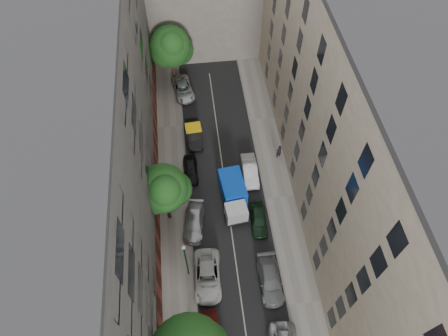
{
  "coord_description": "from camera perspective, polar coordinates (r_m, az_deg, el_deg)",
  "views": [
    {
      "loc": [
        -2.77,
        -20.57,
        35.95
      ],
      "look_at": [
        -0.34,
        0.26,
        6.0
      ],
      "focal_mm": 32.0,
      "sensor_mm": 36.0,
      "label": 1
    }
  ],
  "objects": [
    {
      "name": "building_left",
      "position": [
        34.12,
        -18.04,
        1.79
      ],
      "size": [
        8.0,
        44.0,
        20.0
      ],
      "primitive_type": "cube",
      "color": "#494644",
      "rests_on": "ground"
    },
    {
      "name": "building_right",
      "position": [
        35.87,
        18.42,
        5.06
      ],
      "size": [
        8.0,
        44.0,
        20.0
      ],
      "primitive_type": "cube",
      "color": "beige",
      "rests_on": "ground"
    },
    {
      "name": "ground",
      "position": [
        41.51,
        0.5,
        -5.0
      ],
      "size": [
        120.0,
        120.0,
        0.0
      ],
      "primitive_type": "plane",
      "color": "#4C4C49",
      "rests_on": "ground"
    },
    {
      "name": "car_left_6",
      "position": [
        51.25,
        -5.87,
        11.17
      ],
      "size": [
        3.04,
        5.17,
        1.35
      ],
      "primitive_type": "imported",
      "rotation": [
        0.0,
        0.0,
        0.17
      ],
      "color": "#B8B8BD",
      "rests_on": "ground"
    },
    {
      "name": "sidewalk_left",
      "position": [
        41.45,
        -7.1,
        -5.68
      ],
      "size": [
        3.0,
        44.0,
        0.15
      ],
      "primitive_type": "cube",
      "color": "gray",
      "rests_on": "ground"
    },
    {
      "name": "tarp_truck",
      "position": [
        40.36,
        1.36,
        -3.85
      ],
      "size": [
        2.78,
        5.8,
        2.58
      ],
      "rotation": [
        0.0,
        0.0,
        0.11
      ],
      "color": "black",
      "rests_on": "ground"
    },
    {
      "name": "tree_mid",
      "position": [
        36.36,
        -8.49,
        -3.13
      ],
      "size": [
        4.9,
        4.56,
        7.86
      ],
      "color": "#382619",
      "rests_on": "sidewalk_left"
    },
    {
      "name": "car_left_4",
      "position": [
        43.13,
        -4.8,
        -0.23
      ],
      "size": [
        1.54,
        3.81,
        1.3
      ],
      "primitive_type": "imported",
      "rotation": [
        0.0,
        0.0,
        -0.0
      ],
      "color": "black",
      "rests_on": "ground"
    },
    {
      "name": "car_right_1",
      "position": [
        37.58,
        6.61,
        -15.61
      ],
      "size": [
        1.99,
        4.87,
        1.41
      ],
      "primitive_type": "imported",
      "rotation": [
        0.0,
        0.0,
        0.0
      ],
      "color": "slate",
      "rests_on": "ground"
    },
    {
      "name": "sidewalk_right",
      "position": [
        42.18,
        7.96,
        -4.15
      ],
      "size": [
        3.0,
        44.0,
        0.15
      ],
      "primitive_type": "cube",
      "color": "gray",
      "rests_on": "ground"
    },
    {
      "name": "car_right_3",
      "position": [
        42.9,
        3.7,
        -0.38
      ],
      "size": [
        1.58,
        4.4,
        1.45
      ],
      "primitive_type": "imported",
      "rotation": [
        0.0,
        0.0,
        -0.01
      ],
      "color": "silver",
      "rests_on": "ground"
    },
    {
      "name": "car_left_2",
      "position": [
        37.47,
        -2.39,
        -15.19
      ],
      "size": [
        2.7,
        5.37,
        1.46
      ],
      "primitive_type": "imported",
      "rotation": [
        0.0,
        0.0,
        -0.06
      ],
      "color": "silver",
      "rests_on": "ground"
    },
    {
      "name": "car_left_3",
      "position": [
        39.78,
        -4.3,
        -7.75
      ],
      "size": [
        2.6,
        4.9,
        1.35
      ],
      "primitive_type": "imported",
      "rotation": [
        0.0,
        0.0,
        -0.16
      ],
      "color": "silver",
      "rests_on": "ground"
    },
    {
      "name": "car_left_5",
      "position": [
        45.98,
        -4.34,
        4.82
      ],
      "size": [
        1.9,
        4.64,
        1.5
      ],
      "primitive_type": "imported",
      "rotation": [
        0.0,
        0.0,
        0.07
      ],
      "color": "black",
      "rests_on": "ground"
    },
    {
      "name": "tree_far",
      "position": [
        50.37,
        -7.54,
        16.63
      ],
      "size": [
        5.3,
        5.02,
        7.55
      ],
      "color": "#382619",
      "rests_on": "sidewalk_left"
    },
    {
      "name": "lamp_post",
      "position": [
        34.76,
        -5.51,
        -12.67
      ],
      "size": [
        0.36,
        0.36,
        6.09
      ],
      "color": "#16502F",
      "rests_on": "sidewalk_left"
    },
    {
      "name": "car_right_2",
      "position": [
        39.99,
        4.99,
        -7.31
      ],
      "size": [
        1.84,
        4.01,
        1.33
      ],
      "primitive_type": "imported",
      "rotation": [
        0.0,
        0.0,
        -0.07
      ],
      "color": "black",
      "rests_on": "ground"
    },
    {
      "name": "road_surface",
      "position": [
        41.51,
        0.5,
        -4.99
      ],
      "size": [
        8.0,
        44.0,
        0.02
      ],
      "primitive_type": "cube",
      "color": "black",
      "rests_on": "ground"
    },
    {
      "name": "pedestrian",
      "position": [
        44.29,
        7.85,
        2.38
      ],
      "size": [
        0.81,
        0.69,
        1.89
      ],
      "primitive_type": "imported",
      "rotation": [
        0.0,
        0.0,
        3.56
      ],
      "color": "black",
      "rests_on": "sidewalk_right"
    }
  ]
}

